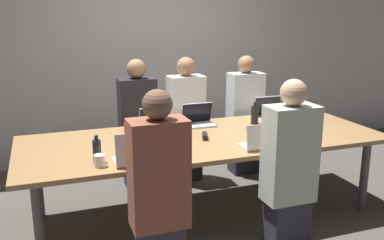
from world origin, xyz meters
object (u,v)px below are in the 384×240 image
object	(u,v)px
laptop_near_left	(135,155)
laptop_near_midright	(261,141)
stapler	(205,136)
laptop_far_midleft	(156,124)
cup_far_right	(290,113)
person_near_midright	(289,171)
cup_near_left	(100,161)
bottle_far_right	(255,115)
cup_far_midleft	(128,128)
person_far_center	(186,122)
laptop_far_right	(268,112)
person_far_right	(245,117)
person_near_left	(159,194)
bottle_near_left	(97,151)
person_far_midleft	(138,126)
cup_far_center	(175,122)
cup_near_midright	(281,139)
laptop_far_center	(198,119)

from	to	relation	value
laptop_near_left	laptop_near_midright	distance (m)	1.11
stapler	laptop_far_midleft	bearing A→B (deg)	146.94
cup_far_right	person_near_midright	world-z (taller)	person_near_midright
laptop_near_left	cup_near_left	bearing A→B (deg)	-7.37
bottle_far_right	cup_far_midleft	world-z (taller)	bottle_far_right
laptop_near_left	person_near_midright	world-z (taller)	person_near_midright
person_far_center	cup_far_right	distance (m)	1.17
person_far_center	laptop_far_right	world-z (taller)	person_far_center
person_far_right	stapler	xyz separation A→B (m)	(-0.88, -0.93, 0.11)
cup_far_midleft	stapler	size ratio (longest dim) A/B	0.62
laptop_far_midleft	cup_far_right	bearing A→B (deg)	0.73
person_near_left	bottle_near_left	bearing A→B (deg)	-59.16
person_near_left	person_far_midleft	xyz separation A→B (m)	(0.26, 1.82, 0.00)
person_near_left	cup_far_center	world-z (taller)	person_near_left
laptop_near_midright	cup_near_midright	size ratio (longest dim) A/B	4.15
cup_near_midright	person_far_midleft	distance (m)	1.66
laptop_far_right	person_near_midright	world-z (taller)	person_near_midright
bottle_far_right	laptop_far_right	bearing A→B (deg)	32.98
laptop_far_right	bottle_far_right	distance (m)	0.30
cup_near_left	laptop_far_right	xyz separation A→B (m)	(1.96, 0.91, 0.02)
cup_near_midright	laptop_near_midright	bearing A→B (deg)	-164.53
person_near_left	cup_near_midright	size ratio (longest dim) A/B	17.86
laptop_near_left	person_far_midleft	world-z (taller)	person_far_midleft
bottle_near_left	person_near_midright	distance (m)	1.52
bottle_far_right	cup_far_midleft	bearing A→B (deg)	174.70
laptop_near_left	person_far_midleft	size ratio (longest dim) A/B	0.22
bottle_far_right	person_far_midleft	world-z (taller)	person_far_midleft
laptop_near_midright	person_far_midleft	world-z (taller)	person_far_midleft
person_far_right	cup_far_right	distance (m)	0.58
bottle_near_left	cup_far_right	distance (m)	2.36
person_near_left	stapler	size ratio (longest dim) A/B	9.14
laptop_far_center	cup_far_right	xyz separation A→B (m)	(1.09, -0.02, -0.02)
laptop_near_left	bottle_near_left	bearing A→B (deg)	-28.45
person_near_midright	person_far_right	bearing A→B (deg)	-105.48
person_near_midright	laptop_far_right	bearing A→B (deg)	-112.52
person_near_midright	laptop_far_midleft	xyz separation A→B (m)	(-0.75, 1.25, 0.15)
bottle_near_left	cup_far_midleft	world-z (taller)	bottle_near_left
person_near_left	stapler	distance (m)	1.12
person_near_midright	stapler	world-z (taller)	person_near_midright
laptop_far_right	person_far_midleft	world-z (taller)	person_far_midleft
person_far_center	stapler	size ratio (longest dim) A/B	9.17
cup_far_right	laptop_far_center	bearing A→B (deg)	178.95
laptop_far_right	stapler	world-z (taller)	laptop_far_right
laptop_far_right	person_far_right	xyz separation A→B (m)	(-0.06, 0.44, -0.15)
person_far_center	cup_far_center	distance (m)	0.56
cup_far_midleft	cup_far_center	bearing A→B (deg)	2.80
laptop_far_right	laptop_near_midright	bearing A→B (deg)	-122.34
cup_near_left	person_near_midright	size ratio (longest dim) A/B	0.07
cup_near_left	person_far_center	distance (m)	1.79
laptop_near_midright	person_far_midleft	size ratio (longest dim) A/B	0.23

